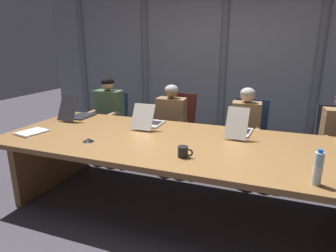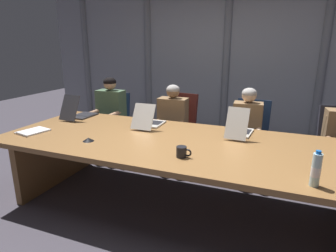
% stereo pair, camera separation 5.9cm
% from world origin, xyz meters
% --- Properties ---
extents(ground_plane, '(13.90, 13.90, 0.00)m').
position_xyz_m(ground_plane, '(0.00, 0.00, 0.00)').
color(ground_plane, '#47424C').
extents(conference_table, '(3.75, 1.39, 0.73)m').
position_xyz_m(conference_table, '(0.00, 0.00, 0.59)').
color(conference_table, olive).
rests_on(conference_table, ground_plane).
extents(curtain_backdrop, '(6.95, 0.17, 3.09)m').
position_xyz_m(curtain_backdrop, '(-0.00, 2.40, 1.54)').
color(curtain_backdrop, gray).
rests_on(curtain_backdrop, ground_plane).
extents(laptop_left_end, '(0.25, 0.49, 0.31)m').
position_xyz_m(laptop_left_end, '(-1.56, 0.40, 0.79)').
color(laptop_left_end, '#2D2D33').
rests_on(laptop_left_end, conference_table).
extents(laptop_left_mid, '(0.25, 0.47, 0.28)m').
position_xyz_m(laptop_left_mid, '(-0.55, 0.39, 0.79)').
color(laptop_left_mid, beige).
rests_on(laptop_left_mid, conference_table).
extents(laptop_center, '(0.25, 0.49, 0.32)m').
position_xyz_m(laptop_center, '(0.48, 0.42, 0.79)').
color(laptop_center, beige).
rests_on(laptop_center, conference_table).
extents(office_chair_left_end, '(0.60, 0.60, 0.92)m').
position_xyz_m(office_chair_left_end, '(-1.54, 1.15, 0.35)').
color(office_chair_left_end, navy).
rests_on(office_chair_left_end, ground_plane).
extents(office_chair_left_mid, '(0.60, 0.61, 0.98)m').
position_xyz_m(office_chair_left_mid, '(-0.48, 1.16, 0.36)').
color(office_chair_left_mid, '#511E19').
rests_on(office_chair_left_mid, ground_plane).
extents(office_chair_center, '(0.60, 0.60, 0.95)m').
position_xyz_m(office_chair_center, '(0.51, 1.16, 0.36)').
color(office_chair_center, navy).
rests_on(office_chair_center, ground_plane).
extents(person_left_end, '(0.42, 0.55, 1.18)m').
position_xyz_m(person_left_end, '(-1.51, 1.00, 0.67)').
color(person_left_end, '#4C6B4C').
rests_on(person_left_end, ground_plane).
extents(person_left_mid, '(0.41, 0.56, 1.13)m').
position_xyz_m(person_left_mid, '(-0.51, 0.99, 0.64)').
color(person_left_mid, olive).
rests_on(person_left_mid, ground_plane).
extents(person_center, '(0.39, 0.57, 1.14)m').
position_xyz_m(person_center, '(0.49, 0.99, 0.64)').
color(person_center, olive).
rests_on(person_center, ground_plane).
extents(water_bottle_primary, '(0.06, 0.06, 0.25)m').
position_xyz_m(water_bottle_primary, '(1.12, -0.53, 0.85)').
color(water_bottle_primary, silver).
rests_on(water_bottle_primary, conference_table).
extents(coffee_mug_far, '(0.13, 0.09, 0.09)m').
position_xyz_m(coffee_mug_far, '(0.12, -0.38, 0.78)').
color(coffee_mug_far, black).
rests_on(coffee_mug_far, conference_table).
extents(conference_mic_left_side, '(0.11, 0.11, 0.03)m').
position_xyz_m(conference_mic_left_side, '(-0.87, -0.33, 0.75)').
color(conference_mic_left_side, black).
rests_on(conference_mic_left_side, conference_table).
extents(spiral_notepad, '(0.28, 0.34, 0.03)m').
position_xyz_m(spiral_notepad, '(-1.62, -0.30, 0.74)').
color(spiral_notepad, silver).
rests_on(spiral_notepad, conference_table).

